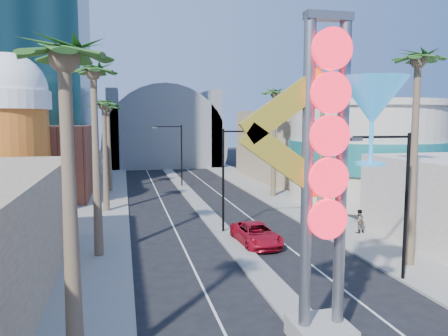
% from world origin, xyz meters
% --- Properties ---
extents(sidewalk_west, '(5.00, 100.00, 0.15)m').
position_xyz_m(sidewalk_west, '(-9.50, 35.00, 0.07)').
color(sidewalk_west, gray).
rests_on(sidewalk_west, ground).
extents(sidewalk_east, '(5.00, 100.00, 0.15)m').
position_xyz_m(sidewalk_east, '(9.50, 35.00, 0.07)').
color(sidewalk_east, gray).
rests_on(sidewalk_east, ground).
extents(median, '(1.60, 84.00, 0.15)m').
position_xyz_m(median, '(0.00, 38.00, 0.07)').
color(median, gray).
rests_on(median, ground).
extents(brick_filler_west, '(10.00, 10.00, 8.00)m').
position_xyz_m(brick_filler_west, '(-16.00, 38.00, 4.00)').
color(brick_filler_west, brown).
rests_on(brick_filler_west, ground).
extents(filler_east, '(10.00, 20.00, 10.00)m').
position_xyz_m(filler_east, '(16.00, 48.00, 5.00)').
color(filler_east, '#8F7B5C').
rests_on(filler_east, ground).
extents(beer_mug, '(7.00, 7.00, 14.50)m').
position_xyz_m(beer_mug, '(-17.00, 30.00, 7.84)').
color(beer_mug, '#CE4F1B').
rests_on(beer_mug, ground).
extents(turquoise_building, '(16.60, 16.60, 10.60)m').
position_xyz_m(turquoise_building, '(18.00, 30.00, 5.25)').
color(turquoise_building, '#BAAD9D').
rests_on(turquoise_building, ground).
extents(canopy, '(22.00, 16.00, 22.00)m').
position_xyz_m(canopy, '(0.00, 72.00, 4.31)').
color(canopy, slate).
rests_on(canopy, ground).
extents(neon_sign, '(6.53, 2.60, 12.55)m').
position_xyz_m(neon_sign, '(0.82, 2.96, 7.31)').
color(neon_sign, gray).
rests_on(neon_sign, ground).
extents(streetlight_0, '(3.79, 0.25, 8.00)m').
position_xyz_m(streetlight_0, '(0.55, 20.00, 4.88)').
color(streetlight_0, black).
rests_on(streetlight_0, ground).
extents(streetlight_1, '(3.79, 0.25, 8.00)m').
position_xyz_m(streetlight_1, '(-0.55, 44.00, 4.88)').
color(streetlight_1, black).
rests_on(streetlight_1, ground).
extents(streetlight_2, '(3.45, 0.25, 8.00)m').
position_xyz_m(streetlight_2, '(6.72, 8.00, 4.83)').
color(streetlight_2, black).
rests_on(streetlight_2, ground).
extents(palm_0, '(2.40, 2.40, 11.70)m').
position_xyz_m(palm_0, '(-9.00, 2.00, 9.93)').
color(palm_0, brown).
rests_on(palm_0, ground).
extents(palm_1, '(2.40, 2.40, 12.70)m').
position_xyz_m(palm_1, '(-9.00, 16.00, 10.82)').
color(palm_1, brown).
rests_on(palm_1, ground).
extents(palm_2, '(2.40, 2.40, 11.20)m').
position_xyz_m(palm_2, '(-9.00, 30.00, 9.48)').
color(palm_2, brown).
rests_on(palm_2, ground).
extents(palm_3, '(2.40, 2.40, 11.20)m').
position_xyz_m(palm_3, '(-9.00, 42.00, 9.48)').
color(palm_3, brown).
rests_on(palm_3, ground).
extents(palm_5, '(2.40, 2.40, 13.20)m').
position_xyz_m(palm_5, '(9.00, 10.00, 11.27)').
color(palm_5, brown).
rests_on(palm_5, ground).
extents(palm_6, '(2.40, 2.40, 11.70)m').
position_xyz_m(palm_6, '(9.00, 22.00, 9.93)').
color(palm_6, brown).
rests_on(palm_6, ground).
extents(palm_7, '(2.40, 2.40, 12.70)m').
position_xyz_m(palm_7, '(9.00, 34.00, 10.82)').
color(palm_7, brown).
rests_on(palm_7, ground).
extents(red_pickup, '(2.76, 5.51, 1.50)m').
position_xyz_m(red_pickup, '(1.55, 16.46, 0.75)').
color(red_pickup, '#B10D22').
rests_on(red_pickup, ground).
extents(pedestrian_b, '(0.96, 0.80, 1.79)m').
position_xyz_m(pedestrian_b, '(9.89, 17.19, 1.04)').
color(pedestrian_b, gray).
rests_on(pedestrian_b, sidewalk_east).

